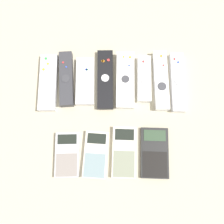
{
  "coord_description": "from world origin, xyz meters",
  "views": [
    {
      "loc": [
        -0.0,
        -0.13,
        0.7
      ],
      "look_at": [
        0.0,
        0.02,
        0.01
      ],
      "focal_mm": 35.0,
      "sensor_mm": 36.0,
      "label": 1
    }
  ],
  "objects": [
    {
      "name": "ground_plane",
      "position": [
        0.0,
        0.0,
        0.0
      ],
      "size": [
        3.0,
        3.0,
        0.0
      ],
      "primitive_type": "plane",
      "color": "#B2A88E"
    },
    {
      "name": "remote_0",
      "position": [
        -0.21,
        0.13,
        0.01
      ],
      "size": [
        0.06,
        0.2,
        0.02
      ],
      "rotation": [
        0.0,
        0.0,
        0.01
      ],
      "color": "silver",
      "rests_on": "ground_plane"
    },
    {
      "name": "remote_1",
      "position": [
        -0.15,
        0.14,
        0.01
      ],
      "size": [
        0.05,
        0.19,
        0.03
      ],
      "rotation": [
        0.0,
        0.0,
        0.06
      ],
      "color": "#333338",
      "rests_on": "ground_plane"
    },
    {
      "name": "remote_2",
      "position": [
        -0.09,
        0.13,
        0.01
      ],
      "size": [
        0.06,
        0.16,
        0.02
      ],
      "rotation": [
        0.0,
        0.0,
        0.01
      ],
      "color": "silver",
      "rests_on": "ground_plane"
    },
    {
      "name": "remote_3",
      "position": [
        -0.02,
        0.14,
        0.01
      ],
      "size": [
        0.05,
        0.21,
        0.02
      ],
      "rotation": [
        0.0,
        0.0,
        0.01
      ],
      "color": "black",
      "rests_on": "ground_plane"
    },
    {
      "name": "remote_4",
      "position": [
        0.04,
        0.13,
        0.01
      ],
      "size": [
        0.06,
        0.19,
        0.03
      ],
      "rotation": [
        0.0,
        0.0,
        -0.02
      ],
      "color": "white",
      "rests_on": "ground_plane"
    },
    {
      "name": "remote_5",
      "position": [
        0.11,
        0.14,
        0.01
      ],
      "size": [
        0.05,
        0.16,
        0.03
      ],
      "rotation": [
        0.0,
        0.0,
        -0.03
      ],
      "color": "white",
      "rests_on": "ground_plane"
    },
    {
      "name": "remote_6",
      "position": [
        0.16,
        0.13,
        0.01
      ],
      "size": [
        0.05,
        0.2,
        0.03
      ],
      "rotation": [
        0.0,
        0.0,
        0.01
      ],
      "color": "white",
      "rests_on": "ground_plane"
    },
    {
      "name": "remote_7",
      "position": [
        0.22,
        0.13,
        0.01
      ],
      "size": [
        0.05,
        0.2,
        0.02
      ],
      "rotation": [
        0.0,
        0.0,
        -0.01
      ],
      "color": "silver",
      "rests_on": "ground_plane"
    },
    {
      "name": "calculator_0",
      "position": [
        -0.14,
        -0.11,
        0.01
      ],
      "size": [
        0.08,
        0.14,
        0.02
      ],
      "rotation": [
        0.0,
        0.0,
        0.02
      ],
      "color": "#B2B2B7",
      "rests_on": "ground_plane"
    },
    {
      "name": "calculator_1",
      "position": [
        -0.05,
        -0.11,
        0.01
      ],
      "size": [
        0.08,
        0.15,
        0.02
      ],
      "rotation": [
        0.0,
        0.0,
        -0.07
      ],
      "color": "beige",
      "rests_on": "ground_plane"
    },
    {
      "name": "calculator_2",
      "position": [
        0.04,
        -0.1,
        0.01
      ],
      "size": [
        0.08,
        0.16,
        0.02
      ],
      "rotation": [
        0.0,
        0.0,
        -0.03
      ],
      "color": "beige",
      "rests_on": "ground_plane"
    },
    {
      "name": "calculator_3",
      "position": [
        0.13,
        -0.1,
        0.01
      ],
      "size": [
        0.09,
        0.16,
        0.01
      ],
      "rotation": [
        0.0,
        0.0,
        -0.03
      ],
      "color": "black",
      "rests_on": "ground_plane"
    }
  ]
}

